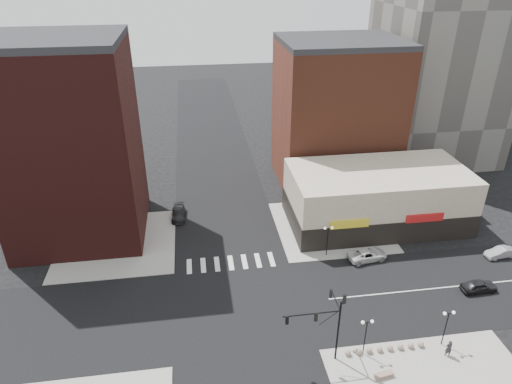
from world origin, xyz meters
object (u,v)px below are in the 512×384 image
object	(u,v)px
traffic_signal	(328,318)
street_lamp_se_b	(447,320)
pedestrian	(449,348)
silver_sedan	(500,253)
dark_sedan_north	(178,213)
street_lamp_se_a	(366,329)
street_lamp_ne	(328,234)
white_suv	(367,255)
dark_sedan_east	(479,286)
stone_bench	(383,375)

from	to	relation	value
traffic_signal	street_lamp_se_b	size ratio (longest dim) A/B	1.87
pedestrian	silver_sedan	bearing A→B (deg)	-132.75
dark_sedan_north	pedestrian	xyz separation A→B (m)	(25.34, -29.46, 0.36)
street_lamp_se_a	street_lamp_ne	bearing A→B (deg)	86.42
street_lamp_ne	white_suv	world-z (taller)	street_lamp_ne
silver_sedan	pedestrian	bearing A→B (deg)	-52.26
traffic_signal	dark_sedan_north	bearing A→B (deg)	116.20
white_suv	pedestrian	distance (m)	16.01
traffic_signal	street_lamp_ne	distance (m)	16.62
street_lamp_se_a	street_lamp_se_b	xyz separation A→B (m)	(8.00, 0.00, 0.00)
silver_sedan	dark_sedan_north	size ratio (longest dim) A/B	0.83
white_suv	dark_sedan_east	size ratio (longest dim) A/B	1.21
street_lamp_se_b	silver_sedan	xyz separation A→B (m)	(14.56, 12.59, -2.65)
stone_bench	pedestrian	bearing A→B (deg)	3.51
street_lamp_se_a	white_suv	distance (m)	15.84
white_suv	dark_sedan_north	size ratio (longest dim) A/B	1.05
traffic_signal	dark_sedan_east	distance (m)	21.46
street_lamp_ne	dark_sedan_east	distance (m)	17.84
street_lamp_se_a	street_lamp_se_b	distance (m)	8.00
traffic_signal	stone_bench	size ratio (longest dim) A/B	4.06
traffic_signal	dark_sedan_east	xyz separation A→B (m)	(19.91, 6.77, -4.27)
street_lamp_se_a	stone_bench	world-z (taller)	street_lamp_se_a
street_lamp_se_a	street_lamp_ne	distance (m)	16.03
street_lamp_se_a	pedestrian	size ratio (longest dim) A/B	2.25
dark_sedan_east	silver_sedan	bearing A→B (deg)	-50.59
street_lamp_se_a	silver_sedan	size ratio (longest dim) A/B	1.07
street_lamp_ne	stone_bench	world-z (taller)	street_lamp_ne
white_suv	silver_sedan	world-z (taller)	white_suv
street_lamp_ne	pedestrian	distance (m)	18.81
street_lamp_se_a	pedestrian	bearing A→B (deg)	-9.98
white_suv	pedestrian	size ratio (longest dim) A/B	2.67
street_lamp_se_a	dark_sedan_north	size ratio (longest dim) A/B	0.89
dark_sedan_north	stone_bench	bearing A→B (deg)	-57.60
dark_sedan_east	pedestrian	distance (m)	11.76
street_lamp_ne	stone_bench	bearing A→B (deg)	-90.43
street_lamp_ne	dark_sedan_east	xyz separation A→B (m)	(15.14, -9.06, -2.60)
white_suv	dark_sedan_east	distance (m)	12.80
street_lamp_se_b	street_lamp_se_a	bearing A→B (deg)	180.00
traffic_signal	pedestrian	xyz separation A→B (m)	(11.60, -1.55, -3.92)
street_lamp_se_b	street_lamp_ne	xyz separation A→B (m)	(-7.00, 16.00, 0.00)
street_lamp_ne	silver_sedan	bearing A→B (deg)	-8.99
stone_bench	traffic_signal	bearing A→B (deg)	137.78
street_lamp_ne	pedestrian	world-z (taller)	street_lamp_ne
traffic_signal	silver_sedan	bearing A→B (deg)	25.26
street_lamp_se_a	pedestrian	world-z (taller)	street_lamp_se_a
traffic_signal	silver_sedan	world-z (taller)	traffic_signal
street_lamp_ne	dark_sedan_north	size ratio (longest dim) A/B	0.89
street_lamp_ne	white_suv	distance (m)	5.68
street_lamp_ne	white_suv	xyz separation A→B (m)	(4.82, -1.50, -2.60)
street_lamp_se_a	white_suv	bearing A→B (deg)	68.12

